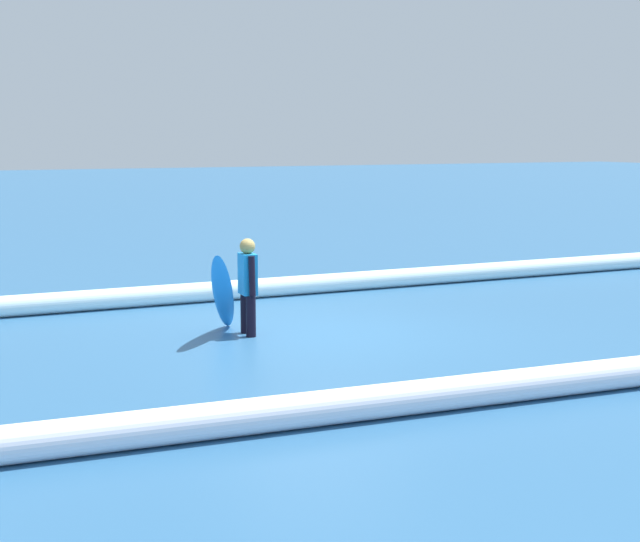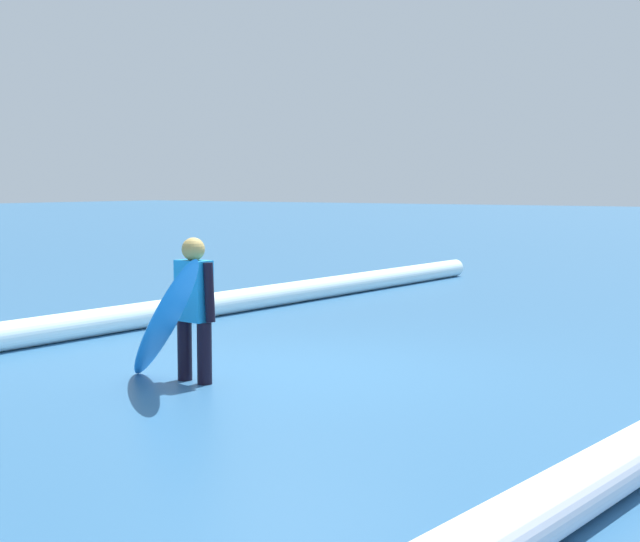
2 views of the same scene
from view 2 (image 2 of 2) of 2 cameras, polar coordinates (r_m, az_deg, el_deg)
The scene contains 3 objects.
ground_plane at distance 9.76m, azimuth -2.30°, elevation -5.90°, with size 146.19×146.19×0.00m, color #2B5D89.
surfer at distance 9.14m, azimuth -7.49°, elevation -1.86°, with size 0.24×0.55×1.38m.
surfboard at distance 8.92m, azimuth -9.22°, elevation -2.94°, with size 0.94×1.54×1.28m.
Camera 2 is at (7.66, 5.75, 1.88)m, focal length 53.95 mm.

